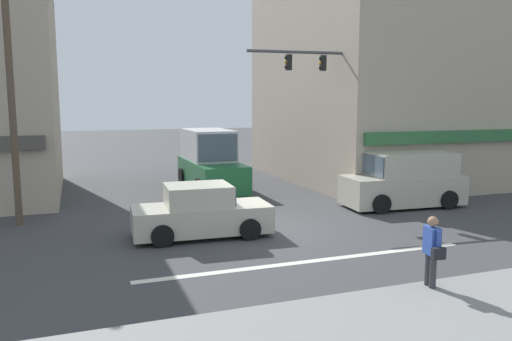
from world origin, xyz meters
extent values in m
plane|color=#3D3D3F|center=(0.00, 0.00, 0.00)|extent=(120.00, 120.00, 0.00)
cube|color=silver|center=(0.00, -3.50, 0.00)|extent=(9.00, 0.24, 0.01)
cube|color=tan|center=(10.99, 8.16, 5.96)|extent=(12.62, 12.00, 11.93)
cube|color=#2D6638|center=(10.99, 2.06, 2.60)|extent=(11.99, 0.24, 0.50)
cylinder|color=#4C3823|center=(7.41, 5.44, 1.40)|extent=(0.32, 0.32, 2.79)
sphere|color=#28602D|center=(7.41, 5.44, 4.01)|extent=(3.24, 3.24, 3.24)
cylinder|color=brown|center=(-7.36, 3.21, 3.96)|extent=(0.22, 0.22, 7.92)
cylinder|color=#47474C|center=(5.55, 3.36, 3.10)|extent=(0.18, 0.18, 6.20)
cylinder|color=#47474C|center=(3.16, 3.55, 5.95)|extent=(4.79, 0.49, 0.12)
cube|color=black|center=(3.87, 3.49, 5.55)|extent=(0.22, 0.25, 0.60)
sphere|color=black|center=(3.75, 3.50, 5.73)|extent=(0.12, 0.12, 0.12)
sphere|color=orange|center=(3.75, 3.50, 5.55)|extent=(0.12, 0.12, 0.12)
sphere|color=black|center=(3.75, 3.50, 5.37)|extent=(0.12, 0.12, 0.12)
cube|color=black|center=(2.44, 3.60, 5.55)|extent=(0.22, 0.25, 0.60)
sphere|color=black|center=(2.32, 3.61, 5.73)|extent=(0.12, 0.12, 0.12)
sphere|color=orange|center=(2.32, 3.61, 5.55)|extent=(0.12, 0.12, 0.12)
sphere|color=black|center=(2.32, 3.61, 5.37)|extent=(0.12, 0.12, 0.12)
cube|color=#B7B29E|center=(-2.04, -0.18, 0.54)|extent=(4.18, 1.91, 0.80)
cube|color=#B7B29E|center=(-2.14, -0.17, 1.26)|extent=(1.98, 1.66, 0.64)
cube|color=#475666|center=(-1.17, -0.22, 1.26)|extent=(0.14, 1.44, 0.54)
cylinder|color=black|center=(-0.73, 0.60, 0.32)|extent=(0.65, 0.21, 0.64)
cylinder|color=black|center=(-0.81, -1.09, 0.32)|extent=(0.65, 0.21, 0.64)
cylinder|color=black|center=(-3.26, 0.74, 0.32)|extent=(0.65, 0.21, 0.64)
cylinder|color=black|center=(-3.35, -0.96, 0.32)|extent=(0.65, 0.21, 0.64)
cube|color=#B7B29E|center=(6.28, 1.35, 0.66)|extent=(4.72, 2.17, 1.10)
cube|color=#B7B29E|center=(6.58, 1.33, 1.66)|extent=(3.32, 2.03, 0.90)
cube|color=#475666|center=(4.97, 1.45, 1.66)|extent=(0.18, 1.66, 0.76)
cylinder|color=black|center=(4.79, 0.54, 0.36)|extent=(0.73, 0.25, 0.72)
cylinder|color=black|center=(4.93, 2.37, 0.36)|extent=(0.73, 0.25, 0.72)
cylinder|color=black|center=(7.64, 0.33, 0.36)|extent=(0.73, 0.25, 0.72)
cylinder|color=black|center=(7.77, 2.16, 0.36)|extent=(0.73, 0.25, 0.72)
cube|color=#1E6033|center=(0.31, 7.47, 0.75)|extent=(2.01, 5.60, 1.20)
cube|color=silver|center=(0.30, 8.02, 2.05)|extent=(1.91, 3.40, 1.40)
cube|color=#475666|center=(0.31, 6.30, 2.05)|extent=(1.75, 0.06, 1.19)
cylinder|color=black|center=(1.31, 5.73, 0.42)|extent=(0.24, 0.84, 0.84)
cylinder|color=black|center=(-0.69, 5.73, 0.42)|extent=(0.24, 0.84, 0.84)
cylinder|color=black|center=(1.30, 9.21, 0.42)|extent=(0.24, 0.84, 0.84)
cylinder|color=black|center=(-0.70, 9.20, 0.42)|extent=(0.24, 0.84, 0.84)
cylinder|color=#333338|center=(1.40, -6.21, 0.43)|extent=(0.14, 0.14, 0.86)
cylinder|color=#333338|center=(1.37, -6.39, 0.43)|extent=(0.14, 0.14, 0.86)
cube|color=#2D4CA5|center=(1.38, -6.30, 1.15)|extent=(0.27, 0.39, 0.58)
sphere|color=#9E7051|center=(1.38, -6.30, 1.56)|extent=(0.22, 0.22, 0.22)
cylinder|color=#2D4CA5|center=(1.42, -6.06, 1.15)|extent=(0.09, 0.09, 0.56)
cylinder|color=#2D4CA5|center=(1.35, -6.54, 1.15)|extent=(0.09, 0.09, 0.56)
cube|color=black|center=(1.30, -6.61, 0.98)|extent=(0.29, 0.16, 0.24)
camera|label=1|loc=(-5.52, -14.53, 4.02)|focal=35.00mm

